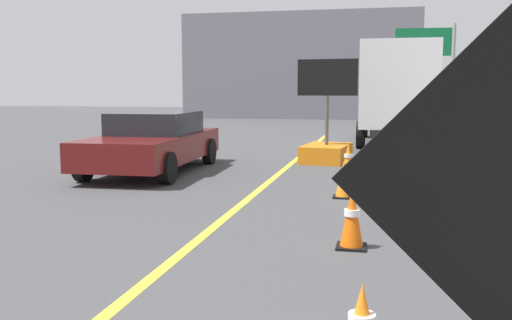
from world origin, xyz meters
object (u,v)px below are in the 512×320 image
at_px(box_truck, 396,92).
at_px(traffic_cone_far_lane, 344,179).
at_px(traffic_cone_curbside, 348,158).
at_px(highway_guide_sign, 436,58).
at_px(traffic_cone_mid_lane, 352,217).
at_px(pickup_car, 153,142).
at_px(arrow_board_trailer, 326,144).

height_order(box_truck, traffic_cone_far_lane, box_truck).
distance_m(traffic_cone_far_lane, traffic_cone_curbside, 2.85).
distance_m(highway_guide_sign, traffic_cone_mid_lane, 21.96).
relative_size(pickup_car, traffic_cone_mid_lane, 6.40).
height_order(box_truck, highway_guide_sign, highway_guide_sign).
bearing_deg(box_truck, arrow_board_trailer, -108.83).
height_order(pickup_car, traffic_cone_curbside, pickup_car).
relative_size(traffic_cone_mid_lane, traffic_cone_curbside, 1.03).
xyz_separation_m(box_truck, traffic_cone_far_lane, (-1.12, -10.61, -1.51)).
distance_m(arrow_board_trailer, traffic_cone_curbside, 2.31).
height_order(arrow_board_trailer, box_truck, box_truck).
relative_size(arrow_board_trailer, traffic_cone_mid_lane, 3.52).
distance_m(pickup_car, highway_guide_sign, 17.96).
bearing_deg(traffic_cone_mid_lane, box_truck, 86.64).
relative_size(arrow_board_trailer, box_truck, 0.38).
bearing_deg(pickup_car, traffic_cone_curbside, 6.63).
xyz_separation_m(traffic_cone_mid_lane, traffic_cone_far_lane, (-0.30, 3.22, -0.05)).
height_order(arrow_board_trailer, pickup_car, arrow_board_trailer).
relative_size(arrow_board_trailer, highway_guide_sign, 0.54).
bearing_deg(traffic_cone_curbside, highway_guide_sign, 78.43).
relative_size(arrow_board_trailer, pickup_car, 0.55).
bearing_deg(highway_guide_sign, box_truck, -104.34).
xyz_separation_m(arrow_board_trailer, traffic_cone_curbside, (0.70, -2.20, -0.11)).
height_order(highway_guide_sign, traffic_cone_mid_lane, highway_guide_sign).
distance_m(traffic_cone_mid_lane, traffic_cone_curbside, 6.08).
relative_size(traffic_cone_far_lane, traffic_cone_curbside, 0.90).
relative_size(pickup_car, highway_guide_sign, 0.98).
bearing_deg(traffic_cone_far_lane, arrow_board_trailer, 98.77).
relative_size(box_truck, highway_guide_sign, 1.41).
bearing_deg(box_truck, traffic_cone_mid_lane, -93.36).
height_order(traffic_cone_far_lane, traffic_cone_curbside, traffic_cone_curbside).
distance_m(box_truck, traffic_cone_mid_lane, 13.93).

